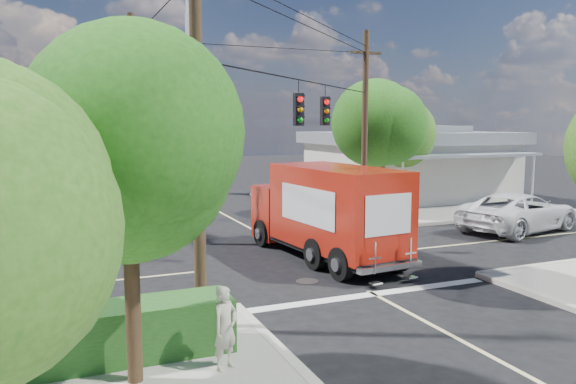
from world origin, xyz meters
TOP-DOWN VIEW (x-y plane):
  - ground at (0.00, 0.00)m, footprint 120.00×120.00m
  - sidewalk_ne at (10.88, 10.88)m, footprint 14.12×14.12m
  - road_markings at (0.00, -1.47)m, footprint 32.00×32.00m
  - building_ne at (12.50, 11.97)m, footprint 11.80×10.20m
  - radio_tower at (0.50, 20.00)m, footprint 0.80×0.80m
  - tree_sw_front at (-6.99, -7.54)m, footprint 3.88×3.78m
  - tree_ne_front at (7.21, 6.76)m, footprint 4.21×4.14m
  - tree_ne_back at (9.81, 8.96)m, footprint 3.77×3.66m
  - palm_nw_front at (-7.50, 7.50)m, footprint 3.01×3.08m
  - palm_nw_back at (-9.50, 9.00)m, footprint 3.01×3.08m
  - utility_poles at (-1.58, 1.60)m, footprint 12.00×10.68m
  - picket_fence at (-7.80, -5.60)m, footprint 5.94×0.06m
  - hedge_sw at (-8.00, -6.40)m, footprint 6.20×1.20m
  - vending_boxes at (6.50, 6.20)m, footprint 1.90×0.50m
  - delivery_truck at (0.61, -0.02)m, footprint 3.13×7.88m
  - parked_car at (10.90, 1.29)m, footprint 6.69×4.26m
  - pedestrian at (-5.32, -7.63)m, footprint 0.71×0.64m

SIDE VIEW (x-z plane):
  - ground at x=0.00m, z-range 0.00..0.00m
  - road_markings at x=0.00m, z-range 0.00..0.01m
  - sidewalk_ne at x=10.88m, z-range 0.00..0.14m
  - picket_fence at x=-7.80m, z-range 0.18..1.18m
  - hedge_sw at x=-8.00m, z-range 0.14..1.24m
  - vending_boxes at x=6.50m, z-range 0.14..1.24m
  - parked_car at x=10.90m, z-range 0.00..1.72m
  - pedestrian at x=-5.32m, z-range 0.14..1.76m
  - delivery_truck at x=0.61m, z-range 0.03..3.36m
  - building_ne at x=12.50m, z-range 0.07..4.57m
  - tree_ne_back at x=9.81m, z-range 1.27..7.10m
  - tree_sw_front at x=-6.99m, z-range 1.32..7.35m
  - palm_nw_back at x=-9.50m, z-range 2.08..7.27m
  - utility_poles at x=-1.58m, z-range 0.17..9.17m
  - tree_ne_front at x=7.21m, z-range 1.44..8.09m
  - palm_nw_front at x=-7.50m, z-range 2.25..7.84m
  - radio_tower at x=0.50m, z-range -2.86..14.14m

